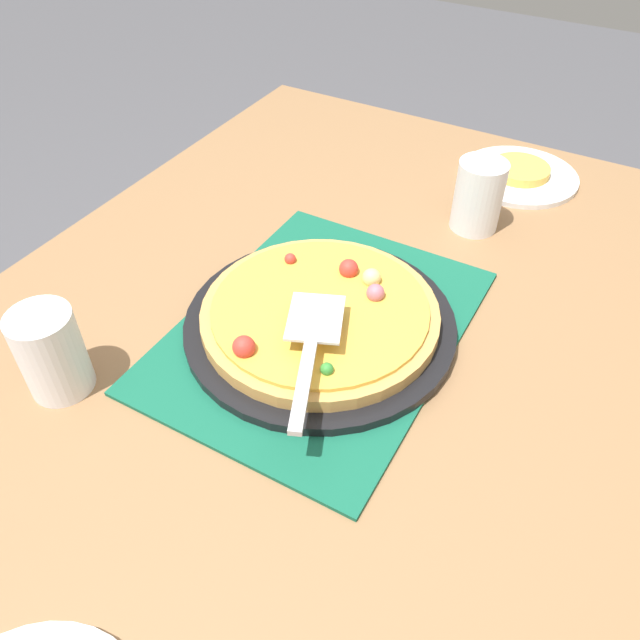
{
  "coord_description": "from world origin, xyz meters",
  "views": [
    {
      "loc": [
        -0.56,
        -0.32,
        1.37
      ],
      "look_at": [
        0.0,
        0.0,
        0.77
      ],
      "focal_mm": 35.41,
      "sensor_mm": 36.0,
      "label": 1
    }
  ],
  "objects": [
    {
      "name": "ground_plane",
      "position": [
        0.0,
        0.0,
        0.0
      ],
      "size": [
        8.0,
        8.0,
        0.0
      ],
      "primitive_type": "plane",
      "color": "#4C4C51"
    },
    {
      "name": "dining_table",
      "position": [
        0.0,
        0.0,
        0.64
      ],
      "size": [
        1.4,
        1.0,
        0.75
      ],
      "color": "olive",
      "rests_on": "ground_plane"
    },
    {
      "name": "placemat",
      "position": [
        0.0,
        0.0,
        0.75
      ],
      "size": [
        0.48,
        0.36,
        0.01
      ],
      "primitive_type": "cube",
      "color": "#145B42",
      "rests_on": "dining_table"
    },
    {
      "name": "pizza_pan",
      "position": [
        0.0,
        0.0,
        0.76
      ],
      "size": [
        0.38,
        0.38,
        0.01
      ],
      "primitive_type": "cylinder",
      "color": "black",
      "rests_on": "placemat"
    },
    {
      "name": "pizza",
      "position": [
        0.0,
        -0.0,
        0.78
      ],
      "size": [
        0.33,
        0.33,
        0.05
      ],
      "color": "tan",
      "rests_on": "pizza_pan"
    },
    {
      "name": "plate_near_left",
      "position": [
        0.55,
        -0.12,
        0.76
      ],
      "size": [
        0.22,
        0.22,
        0.01
      ],
      "primitive_type": "cylinder",
      "color": "white",
      "rests_on": "dining_table"
    },
    {
      "name": "served_slice_left",
      "position": [
        0.55,
        -0.12,
        0.77
      ],
      "size": [
        0.11,
        0.11,
        0.02
      ],
      "primitive_type": "cylinder",
      "color": "#EAB747",
      "rests_on": "plate_near_left"
    },
    {
      "name": "cup_near",
      "position": [
        0.35,
        -0.1,
        0.81
      ],
      "size": [
        0.08,
        0.08,
        0.12
      ],
      "primitive_type": "cylinder",
      "color": "white",
      "rests_on": "dining_table"
    },
    {
      "name": "cup_far",
      "position": [
        -0.25,
        0.24,
        0.81
      ],
      "size": [
        0.08,
        0.08,
        0.12
      ],
      "primitive_type": "cylinder",
      "color": "white",
      "rests_on": "dining_table"
    },
    {
      "name": "pizza_server",
      "position": [
        -0.09,
        -0.04,
        0.82
      ],
      "size": [
        0.23,
        0.13,
        0.01
      ],
      "color": "silver",
      "rests_on": "pizza"
    }
  ]
}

